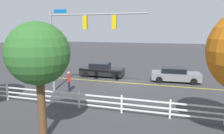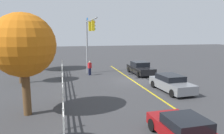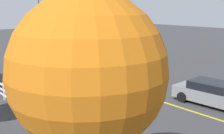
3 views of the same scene
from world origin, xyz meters
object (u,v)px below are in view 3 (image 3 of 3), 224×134
car_1 (125,71)px  pedestrian (53,79)px  tree_1 (88,73)px  car_2 (213,93)px

car_1 → pedestrian: pedestrian is taller
tree_1 → pedestrian: bearing=-25.0°
car_1 → tree_1: bearing=-48.6°
car_1 → car_2: (-7.78, 0.16, -0.02)m
car_2 → pedestrian: (8.58, 5.90, 0.23)m
car_2 → tree_1: tree_1 is taller
car_1 → pedestrian: size_ratio=2.82×
car_2 → pedestrian: 10.41m
car_1 → car_2: bearing=-2.7°
car_1 → tree_1: tree_1 is taller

